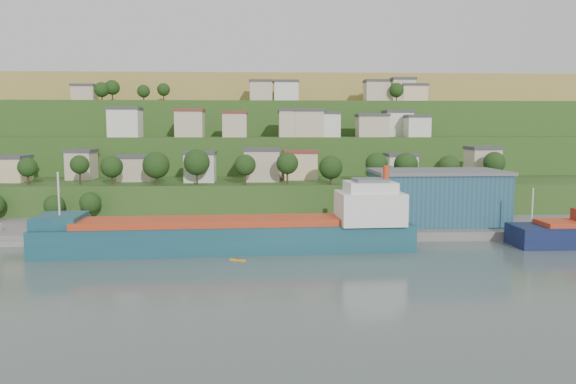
{
  "coord_description": "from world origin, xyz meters",
  "views": [
    {
      "loc": [
        5.53,
        -104.41,
        24.3
      ],
      "look_at": [
        10.79,
        15.0,
        11.09
      ],
      "focal_mm": 35.0,
      "sensor_mm": 36.0,
      "label": 1
    }
  ],
  "objects": [
    {
      "name": "dinghy",
      "position": [
        -46.79,
        21.45,
        1.56
      ],
      "size": [
        3.89,
        2.54,
        0.73
      ],
      "primitive_type": "cube",
      "rotation": [
        0.0,
        0.0,
        0.35
      ],
      "color": "silver",
      "rests_on": "pebble_beach"
    },
    {
      "name": "cargo_ship_near",
      "position": [
        0.68,
        7.83,
        3.08
      ],
      "size": [
        75.66,
        15.87,
        19.31
      ],
      "rotation": [
        0.0,
        0.0,
        0.05
      ],
      "color": "#133B49",
      "rests_on": "ground"
    },
    {
      "name": "kayak_orange",
      "position": [
        0.69,
        -1.14,
        0.23
      ],
      "size": [
        3.14,
        1.74,
        0.79
      ],
      "rotation": [
        0.0,
        0.0,
        -0.4
      ],
      "color": "orange",
      "rests_on": "ground"
    },
    {
      "name": "warehouse",
      "position": [
        47.25,
        28.09,
        8.43
      ],
      "size": [
        31.0,
        19.0,
        12.8
      ],
      "rotation": [
        0.0,
        0.0,
        -0.0
      ],
      "color": "navy",
      "rests_on": "quay"
    },
    {
      "name": "kayak_yellow",
      "position": [
        -18.3,
        1.45,
        0.23
      ],
      "size": [
        3.17,
        0.66,
        0.79
      ],
      "rotation": [
        0.0,
        0.0,
        0.03
      ],
      "color": "gold",
      "rests_on": "ground"
    },
    {
      "name": "ground",
      "position": [
        0.0,
        0.0,
        0.0
      ],
      "size": [
        500.0,
        500.0,
        0.0
      ],
      "primitive_type": "plane",
      "color": "#485752",
      "rests_on": "ground"
    },
    {
      "name": "quay",
      "position": [
        20.0,
        28.0,
        0.0
      ],
      "size": [
        220.0,
        26.0,
        4.0
      ],
      "primitive_type": "cube",
      "color": "slate",
      "rests_on": "ground"
    },
    {
      "name": "hillside",
      "position": [
        0.04,
        168.67,
        0.09
      ],
      "size": [
        360.0,
        210.36,
        96.0
      ],
      "color": "#284719",
      "rests_on": "ground"
    }
  ]
}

